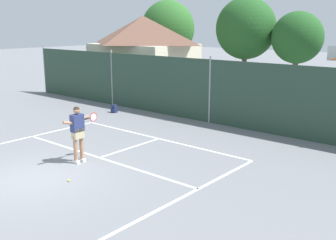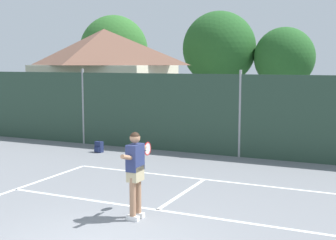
{
  "view_description": "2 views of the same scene",
  "coord_description": "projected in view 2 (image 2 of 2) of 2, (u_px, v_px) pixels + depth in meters",
  "views": [
    {
      "loc": [
        10.03,
        -5.85,
        4.39
      ],
      "look_at": [
        0.56,
        5.41,
        0.86
      ],
      "focal_mm": 42.83,
      "sensor_mm": 36.0,
      "label": 1
    },
    {
      "loc": [
        4.45,
        -6.63,
        3.29
      ],
      "look_at": [
        -0.95,
        5.12,
        1.68
      ],
      "focal_mm": 50.04,
      "sensor_mm": 36.0,
      "label": 2
    }
  ],
  "objects": [
    {
      "name": "court_markings",
      "position": [
        115.0,
        238.0,
        8.81
      ],
      "size": [
        8.3,
        11.1,
        0.01
      ],
      "color": "white",
      "rests_on": "ground"
    },
    {
      "name": "treeline_backdrop",
      "position": [
        312.0,
        47.0,
        25.33
      ],
      "size": [
        27.91,
        4.54,
        6.96
      ],
      "color": "brown",
      "rests_on": "ground"
    },
    {
      "name": "chainlink_fence",
      "position": [
        240.0,
        116.0,
        16.16
      ],
      "size": [
        26.09,
        0.09,
        3.02
      ],
      "color": "#284233",
      "rests_on": "ground"
    },
    {
      "name": "tennis_player",
      "position": [
        135.0,
        167.0,
        9.75
      ],
      "size": [
        0.26,
        1.44,
        1.85
      ],
      "color": "silver",
      "rests_on": "ground"
    },
    {
      "name": "clubhouse_building",
      "position": [
        105.0,
        77.0,
        23.4
      ],
      "size": [
        6.6,
        4.87,
        4.92
      ],
      "color": "beige",
      "rests_on": "ground"
    },
    {
      "name": "backpack_navy",
      "position": [
        99.0,
        147.0,
        17.12
      ],
      "size": [
        0.3,
        0.27,
        0.46
      ],
      "color": "navy",
      "rests_on": "ground"
    }
  ]
}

